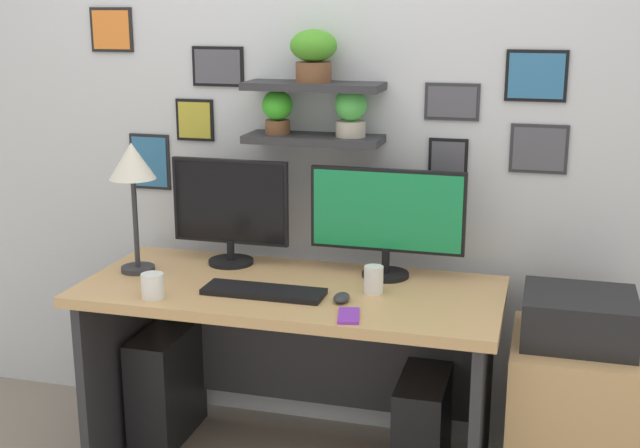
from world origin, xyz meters
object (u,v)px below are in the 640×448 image
(desk, at_px, (295,335))
(computer_tower_right, at_px, (423,424))
(keyboard, at_px, (264,291))
(cell_phone, at_px, (349,316))
(pen_cup, at_px, (374,280))
(drawer_cabinet, at_px, (570,422))
(computer_tower_left, at_px, (167,384))
(desk_lamp, at_px, (133,171))
(computer_mouse, at_px, (342,298))
(coffee_mug, at_px, (153,286))
(monitor_left, at_px, (230,209))
(monitor_right, at_px, (387,217))
(printer, at_px, (579,318))

(desk, relative_size, computer_tower_right, 3.87)
(desk, distance_m, keyboard, 0.28)
(cell_phone, height_order, pen_cup, pen_cup)
(keyboard, bearing_deg, pen_cup, 17.47)
(drawer_cabinet, relative_size, computer_tower_right, 1.56)
(computer_tower_left, bearing_deg, desk_lamp, -117.35)
(computer_mouse, bearing_deg, desk_lamp, 171.40)
(coffee_mug, bearing_deg, keyboard, 21.40)
(computer_mouse, relative_size, computer_tower_left, 0.19)
(desk, bearing_deg, monitor_left, 152.57)
(monitor_left, xyz_separation_m, pen_cup, (0.63, -0.21, -0.18))
(desk, distance_m, computer_tower_left, 0.66)
(monitor_right, xyz_separation_m, coffee_mug, (-0.75, -0.47, -0.19))
(monitor_right, relative_size, coffee_mug, 6.55)
(coffee_mug, relative_size, computer_tower_left, 0.19)
(computer_mouse, height_order, pen_cup, pen_cup)
(monitor_right, relative_size, drawer_cabinet, 0.95)
(keyboard, distance_m, drawer_cabinet, 1.19)
(monitor_right, bearing_deg, computer_tower_left, -173.43)
(coffee_mug, bearing_deg, pen_cup, 19.43)
(desk, xyz_separation_m, drawer_cabinet, (1.03, 0.01, -0.23))
(coffee_mug, bearing_deg, computer_tower_left, 111.98)
(desk, distance_m, monitor_right, 0.57)
(monitor_left, distance_m, computer_mouse, 0.66)
(desk, bearing_deg, keyboard, -112.45)
(desk_lamp, bearing_deg, monitor_right, 11.91)
(coffee_mug, relative_size, pen_cup, 0.90)
(pen_cup, xyz_separation_m, drawer_cabinet, (0.72, 0.05, -0.49))
(cell_phone, distance_m, computer_tower_right, 0.70)
(desk_lamp, distance_m, coffee_mug, 0.49)
(monitor_right, bearing_deg, cell_phone, -94.13)
(keyboard, height_order, coffee_mug, coffee_mug)
(keyboard, height_order, drawer_cabinet, keyboard)
(desk_lamp, relative_size, pen_cup, 5.06)
(desk_lamp, relative_size, cell_phone, 3.61)
(pen_cup, bearing_deg, drawer_cabinet, 4.18)
(monitor_right, distance_m, drawer_cabinet, 0.99)
(computer_tower_right, bearing_deg, monitor_right, 150.53)
(printer, distance_m, computer_tower_right, 0.74)
(printer, bearing_deg, drawer_cabinet, 0.00)
(desk_lamp, xyz_separation_m, computer_tower_right, (1.12, 0.10, -0.95))
(keyboard, relative_size, coffee_mug, 4.89)
(desk, distance_m, drawer_cabinet, 1.05)
(printer, bearing_deg, desk_lamp, -178.42)
(computer_tower_left, bearing_deg, keyboard, -23.36)
(desk_lamp, bearing_deg, pen_cup, -0.41)
(computer_tower_left, relative_size, computer_tower_right, 1.17)
(monitor_right, bearing_deg, coffee_mug, -147.96)
(monitor_left, height_order, computer_mouse, monitor_left)
(keyboard, bearing_deg, monitor_left, 127.55)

